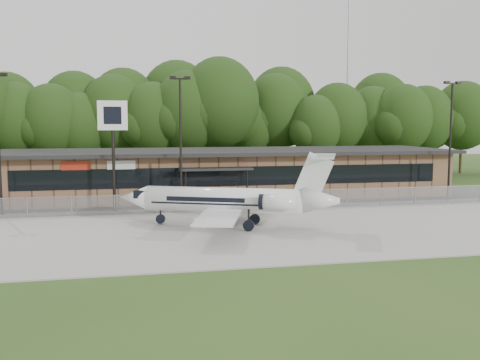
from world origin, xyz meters
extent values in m
plane|color=#264518|center=(0.00, 0.00, 0.00)|extent=(160.00, 160.00, 0.00)
cube|color=#9E9B93|center=(0.00, 8.00, 0.04)|extent=(64.00, 18.00, 0.08)
cube|color=#383835|center=(0.00, 19.50, 0.03)|extent=(50.00, 9.00, 0.06)
cube|color=brown|center=(0.00, 24.00, 2.00)|extent=(40.00, 10.00, 4.00)
cube|color=black|center=(0.00, 18.98, 2.30)|extent=(36.00, 0.08, 1.60)
cube|color=black|center=(0.00, 23.50, 4.15)|extent=(41.00, 11.50, 0.30)
cube|color=black|center=(-2.00, 18.40, 3.00)|extent=(6.00, 1.60, 0.20)
cube|color=#B42A16|center=(-13.00, 18.95, 3.40)|extent=(2.20, 0.06, 0.70)
cube|color=silver|center=(-9.50, 18.95, 3.40)|extent=(2.20, 0.06, 0.70)
cube|color=gray|center=(0.00, 15.00, 0.75)|extent=(46.00, 0.03, 1.50)
cube|color=gray|center=(0.00, 15.00, 1.50)|extent=(46.00, 0.04, 0.04)
cylinder|color=gray|center=(22.00, 48.00, 12.50)|extent=(0.20, 0.20, 25.00)
cube|color=black|center=(-17.45, 16.50, 10.12)|extent=(0.45, 0.30, 0.22)
cylinder|color=black|center=(-5.00, 16.50, 5.00)|extent=(0.18, 0.18, 10.00)
cube|color=black|center=(-5.00, 16.50, 10.05)|extent=(1.20, 0.12, 0.12)
cube|color=black|center=(-5.55, 16.50, 10.12)|extent=(0.45, 0.30, 0.22)
cube|color=black|center=(-4.45, 16.50, 10.12)|extent=(0.45, 0.30, 0.22)
cylinder|color=black|center=(18.00, 16.50, 5.00)|extent=(0.18, 0.18, 10.00)
cube|color=black|center=(18.00, 16.50, 10.05)|extent=(1.20, 0.12, 0.12)
cube|color=black|center=(17.45, 16.50, 10.12)|extent=(0.45, 0.30, 0.22)
cube|color=black|center=(18.55, 16.50, 10.12)|extent=(0.45, 0.30, 0.22)
cylinder|color=white|center=(-3.05, 8.84, 1.73)|extent=(9.98, 5.51, 1.63)
cone|color=white|center=(-8.65, 11.25, 1.73)|extent=(2.51, 2.30, 1.63)
cone|color=white|center=(2.65, 6.40, 1.88)|extent=(2.70, 2.38, 1.63)
cube|color=white|center=(-3.91, 5.56, 1.27)|extent=(4.46, 6.48, 0.12)
cube|color=white|center=(-1.26, 11.72, 1.27)|extent=(4.46, 6.48, 0.12)
cylinder|color=white|center=(-0.19, 6.23, 1.88)|extent=(2.41, 1.72, 0.91)
cylinder|color=white|center=(0.81, 8.57, 1.88)|extent=(2.41, 1.72, 0.91)
cube|color=white|center=(2.18, 6.60, 3.35)|extent=(2.35, 1.12, 3.06)
cube|color=white|center=(2.74, 6.36, 4.62)|extent=(3.06, 4.82, 0.10)
cube|color=black|center=(-8.00, 10.97, 2.01)|extent=(1.42, 1.52, 0.51)
cube|color=black|center=(-1.37, 8.12, 0.36)|extent=(1.71, 2.56, 0.71)
cylinder|color=black|center=(-6.97, 10.53, 0.36)|extent=(0.80, 0.80, 0.22)
cylinder|color=black|center=(-10.04, 16.80, 3.99)|extent=(0.26, 0.26, 7.98)
cube|color=silver|center=(-10.04, 16.80, 7.28)|extent=(2.21, 0.42, 2.19)
cube|color=black|center=(-10.03, 16.67, 7.28)|extent=(1.30, 0.14, 1.30)
camera|label=1|loc=(-9.04, -24.44, 6.68)|focal=40.00mm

